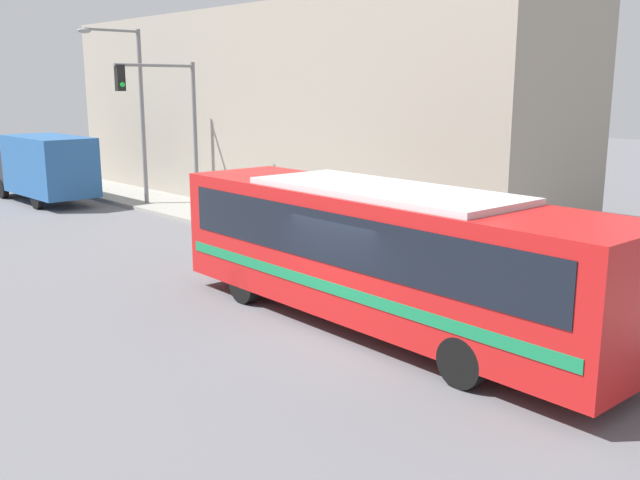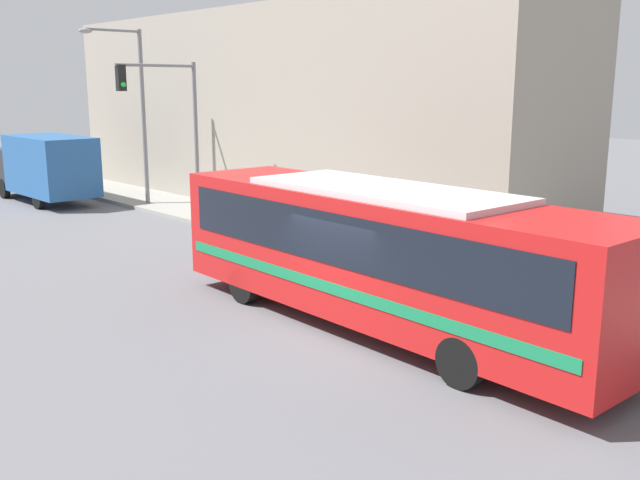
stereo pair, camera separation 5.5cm
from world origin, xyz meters
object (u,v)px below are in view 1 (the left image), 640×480
at_px(delivery_truck, 43,166).
at_px(fire_hydrant, 376,247).
at_px(street_lamp, 134,102).
at_px(pedestrian_near_corner, 275,201).
at_px(parking_meter, 283,213).
at_px(traffic_light_pole, 170,114).
at_px(city_bus, 382,248).

distance_m(delivery_truck, fire_hydrant, 18.17).
xyz_separation_m(street_lamp, pedestrian_near_corner, (1.24, -7.73, -3.45)).
xyz_separation_m(delivery_truck, street_lamp, (2.36, -4.22, 2.86)).
bearing_deg(parking_meter, pedestrian_near_corner, 57.57).
bearing_deg(traffic_light_pole, fire_hydrant, -84.60).
relative_size(delivery_truck, parking_meter, 5.58).
relative_size(delivery_truck, pedestrian_near_corner, 3.98).
distance_m(city_bus, traffic_light_pole, 14.10).
height_order(city_bus, traffic_light_pole, traffic_light_pole).
bearing_deg(pedestrian_near_corner, street_lamp, 99.08).
height_order(city_bus, delivery_truck, city_bus).
height_order(traffic_light_pole, parking_meter, traffic_light_pole).
bearing_deg(traffic_light_pole, pedestrian_near_corner, -60.49).
bearing_deg(street_lamp, fire_hydrant, -89.55).
xyz_separation_m(city_bus, traffic_light_pole, (3.21, 13.52, 2.35)).
height_order(parking_meter, pedestrian_near_corner, pedestrian_near_corner).
bearing_deg(parking_meter, traffic_light_pole, 99.61).
xyz_separation_m(parking_meter, street_lamp, (-0.11, 9.50, 3.49)).
bearing_deg(pedestrian_near_corner, fire_hydrant, -100.61).
bearing_deg(street_lamp, city_bus, -102.78).
relative_size(delivery_truck, traffic_light_pole, 1.18).
height_order(fire_hydrant, street_lamp, street_lamp).
bearing_deg(pedestrian_near_corner, delivery_truck, 106.76).
distance_m(traffic_light_pole, street_lamp, 4.23).
xyz_separation_m(city_bus, delivery_truck, (1.64, 21.88, -0.16)).
xyz_separation_m(delivery_truck, traffic_light_pole, (1.56, -8.35, 2.51)).
bearing_deg(city_bus, parking_meter, 65.24).
xyz_separation_m(city_bus, fire_hydrant, (4.12, 3.91, -1.26)).
bearing_deg(delivery_truck, pedestrian_near_corner, -73.24).
relative_size(fire_hydrant, street_lamp, 0.10).
distance_m(fire_hydrant, pedestrian_near_corner, 6.14).
height_order(traffic_light_pole, street_lamp, street_lamp).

